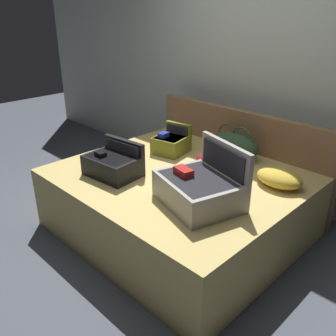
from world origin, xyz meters
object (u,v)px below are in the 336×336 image
(bed, at_px, (178,203))
(hard_case_small, at_px, (171,143))
(duffel_bag, at_px, (234,144))
(hard_case_medium, at_px, (113,164))
(pillow_center_head, at_px, (219,163))
(hard_case_large, at_px, (200,187))
(pillow_near_headboard, at_px, (279,178))

(bed, relative_size, hard_case_small, 5.51)
(duffel_bag, bearing_deg, hard_case_small, -145.54)
(hard_case_medium, height_order, hard_case_small, hard_case_medium)
(bed, bearing_deg, hard_case_small, 141.55)
(pillow_center_head, bearing_deg, hard_case_small, 177.56)
(hard_case_large, relative_size, pillow_near_headboard, 1.81)
(hard_case_large, xyz_separation_m, duffel_bag, (-0.36, 0.94, -0.01))
(bed, relative_size, duffel_bag, 3.77)
(hard_case_small, bearing_deg, bed, -49.50)
(bed, distance_m, hard_case_small, 0.66)
(hard_case_large, bearing_deg, hard_case_small, 162.68)
(pillow_center_head, bearing_deg, pillow_near_headboard, 11.79)
(hard_case_medium, bearing_deg, pillow_near_headboard, 30.57)
(hard_case_large, xyz_separation_m, pillow_center_head, (-0.26, 0.57, -0.05))
(duffel_bag, bearing_deg, pillow_center_head, -74.68)
(hard_case_medium, height_order, pillow_center_head, hard_case_medium)
(hard_case_large, height_order, hard_case_small, hard_case_large)
(hard_case_medium, bearing_deg, duffel_bag, 60.21)
(bed, height_order, pillow_center_head, pillow_center_head)
(bed, relative_size, pillow_near_headboard, 5.28)
(hard_case_large, xyz_separation_m, hard_case_medium, (-0.86, -0.15, -0.02))
(hard_case_large, relative_size, hard_case_medium, 1.43)
(hard_case_small, bearing_deg, hard_case_medium, -99.37)
(bed, height_order, hard_case_medium, hard_case_medium)
(hard_case_medium, height_order, pillow_near_headboard, hard_case_medium)
(duffel_bag, bearing_deg, pillow_near_headboard, -22.60)
(bed, bearing_deg, pillow_center_head, 55.64)
(bed, distance_m, hard_case_medium, 0.69)
(hard_case_large, bearing_deg, pillow_near_headboard, 84.34)
(bed, xyz_separation_m, pillow_center_head, (0.21, 0.30, 0.37))
(hard_case_large, height_order, pillow_near_headboard, hard_case_large)
(duffel_bag, relative_size, pillow_center_head, 1.15)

